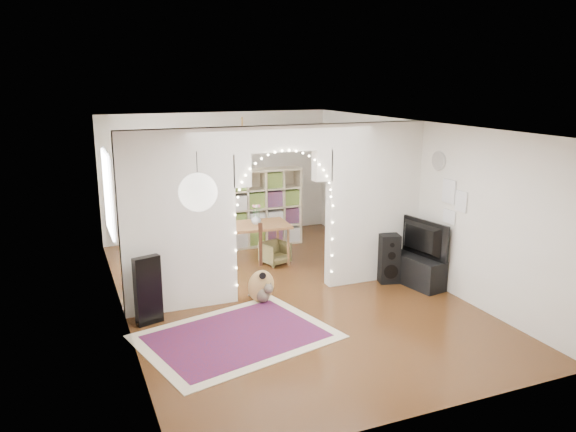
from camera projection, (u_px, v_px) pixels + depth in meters
name	position (u px, v px, depth m)	size (l,w,h in m)	color
floor	(283.00, 292.00, 9.16)	(7.50, 7.50, 0.00)	black
ceiling	(282.00, 125.00, 8.51)	(5.00, 7.50, 0.02)	white
wall_back	(219.00, 175.00, 12.20)	(5.00, 0.02, 2.70)	silver
wall_front	(426.00, 293.00, 5.47)	(5.00, 0.02, 2.70)	silver
wall_left	(118.00, 227.00, 7.91)	(0.02, 7.50, 2.70)	silver
wall_right	(416.00, 199.00, 9.76)	(0.02, 7.50, 2.70)	silver
divider_wall	(283.00, 207.00, 8.82)	(5.00, 0.20, 2.70)	silver
fairy_lights	(286.00, 201.00, 8.67)	(1.64, 0.04, 1.60)	#FFEABF
window	(108.00, 193.00, 9.50)	(0.04, 1.20, 1.40)	white
wall_clock	(439.00, 161.00, 9.04)	(0.31, 0.31, 0.03)	white
picture_frames	(452.00, 202.00, 8.82)	(0.02, 0.50, 0.70)	white
paper_lantern	(198.00, 192.00, 5.76)	(0.40, 0.40, 0.40)	white
ceiling_fan	(242.00, 133.00, 10.38)	(1.10, 1.10, 0.30)	#BF8A3F
area_rug	(236.00, 336.00, 7.56)	(2.45, 1.84, 0.02)	maroon
guitar_case	(148.00, 290.00, 7.87)	(0.38, 0.13, 0.99)	black
acoustic_guitar	(261.00, 273.00, 8.65)	(0.45, 0.21, 1.08)	#B58148
tabby_cat	(263.00, 293.00, 8.72)	(0.35, 0.52, 0.35)	brown
floor_speaker	(389.00, 259.00, 9.51)	(0.39, 0.36, 0.84)	black
media_console	(417.00, 271.00, 9.41)	(0.40, 1.00, 0.50)	black
tv	(418.00, 239.00, 9.28)	(1.07, 0.14, 0.62)	black
bookcase	(264.00, 207.00, 11.59)	(1.56, 0.40, 1.60)	#C1AE8C
dining_table	(256.00, 228.00, 10.45)	(1.25, 0.87, 0.76)	brown
flower_vase	(256.00, 219.00, 10.41)	(0.18, 0.18, 0.19)	silver
dining_chair_left	(275.00, 253.00, 10.51)	(0.45, 0.47, 0.42)	brown
dining_chair_right	(220.00, 234.00, 11.66)	(0.51, 0.53, 0.48)	brown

